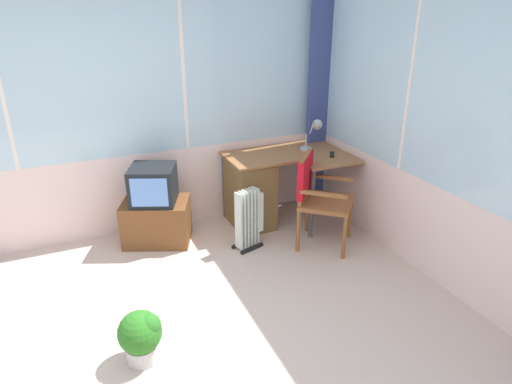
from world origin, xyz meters
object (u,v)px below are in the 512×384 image
(tv_remote, at_px, (332,155))
(space_heater, at_px, (249,218))
(desk, at_px, (255,188))
(wooden_armchair, at_px, (314,189))
(desk_lamp, at_px, (315,130))
(potted_plant, at_px, (141,335))
(tv_on_stand, at_px, (156,209))

(tv_remote, relative_size, space_heater, 0.25)
(desk, xyz_separation_m, wooden_armchair, (0.35, -0.63, 0.17))
(desk_lamp, height_order, potted_plant, desk_lamp)
(wooden_armchair, xyz_separation_m, space_heater, (-0.61, 0.17, -0.27))
(desk, distance_m, tv_remote, 0.89)
(desk_lamp, height_order, tv_remote, desk_lamp)
(desk_lamp, relative_size, tv_on_stand, 0.42)
(tv_remote, distance_m, tv_on_stand, 1.89)
(desk_lamp, height_order, space_heater, desk_lamp)
(desk, xyz_separation_m, space_heater, (-0.26, -0.46, -0.10))
(tv_on_stand, distance_m, potted_plant, 1.68)
(desk, relative_size, desk_lamp, 3.69)
(desk_lamp, bearing_deg, desk, 176.60)
(tv_on_stand, bearing_deg, desk_lamp, -1.91)
(desk_lamp, relative_size, potted_plant, 0.89)
(tv_remote, height_order, space_heater, tv_remote)
(tv_remote, height_order, potted_plant, tv_remote)
(desk, xyz_separation_m, tv_remote, (0.76, -0.29, 0.36))
(desk_lamp, distance_m, potted_plant, 2.80)
(desk, height_order, tv_on_stand, tv_on_stand)
(tv_on_stand, distance_m, space_heater, 0.94)
(tv_remote, height_order, tv_on_stand, tv_on_stand)
(tv_on_stand, bearing_deg, potted_plant, -105.64)
(wooden_armchair, height_order, tv_on_stand, wooden_armchair)
(tv_remote, bearing_deg, desk, -167.56)
(desk_lamp, relative_size, space_heater, 0.55)
(tv_on_stand, relative_size, potted_plant, 2.10)
(potted_plant, bearing_deg, desk, 46.41)
(desk, distance_m, wooden_armchair, 0.74)
(desk, xyz_separation_m, potted_plant, (-1.52, -1.59, -0.20))
(desk_lamp, xyz_separation_m, space_heater, (-0.94, -0.42, -0.67))
(desk_lamp, bearing_deg, potted_plant, -144.83)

